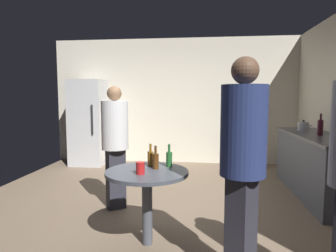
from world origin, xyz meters
name	(u,v)px	position (x,y,z in m)	size (l,w,h in m)	color
ground_plane	(155,208)	(0.00, 0.00, -0.05)	(5.20, 5.20, 0.10)	#7A6651
wall_back	(174,101)	(0.00, 2.63, 1.35)	(5.32, 0.06, 2.70)	silver
refrigerator	(89,122)	(-1.79, 2.20, 0.90)	(0.70, 0.68, 1.80)	silver
kitchen_counter	(317,166)	(2.28, 0.61, 0.45)	(0.64, 2.10, 0.90)	#4C515B
kettle	(303,126)	(2.23, 1.11, 0.97)	(0.24, 0.17, 0.18)	#B2B2B7
wine_bottle_on_counter	(320,127)	(2.28, 0.56, 1.02)	(0.08, 0.08, 0.31)	#3F141E
beer_bottle_on_counter	(333,132)	(2.30, 0.22, 0.98)	(0.06, 0.06, 0.23)	#593314
foreground_table	(147,181)	(0.09, -1.06, 0.63)	(0.80, 0.80, 0.73)	#4C515B
beer_bottle_amber	(151,158)	(0.09, -0.86, 0.82)	(0.06, 0.06, 0.23)	#8C5919
beer_bottle_brown	(156,160)	(0.16, -0.97, 0.82)	(0.06, 0.06, 0.23)	#593314
beer_bottle_green	(169,158)	(0.29, -0.87, 0.82)	(0.06, 0.06, 0.23)	#26662D
plastic_cup_red	(140,168)	(0.06, -1.18, 0.79)	(0.08, 0.08, 0.11)	red
person_in_white_shirt	(115,138)	(-0.49, -0.18, 0.92)	(0.47, 0.47, 1.58)	#2D2D38
person_in_navy_shirt	(243,154)	(0.92, -1.57, 1.02)	(0.47, 0.47, 1.73)	#2D2D38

